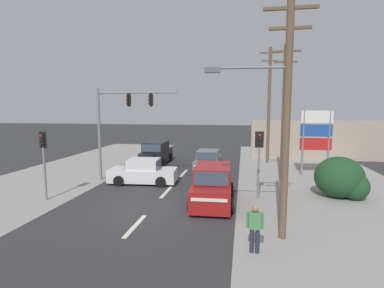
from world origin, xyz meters
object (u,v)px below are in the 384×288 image
Objects in this scene: shopping_plaza_sign at (316,134)px; suv_oncoming_mid at (156,153)px; sedan_oncoming_near at (143,172)px; utility_pole_background_right at (269,103)px; pedestal_signal_right_kerb at (259,154)px; pedestrian_at_kerb at (255,226)px; traffic_signal_mast at (118,117)px; utility_pole_foreground_right at (282,112)px; pedestal_signal_left_kerb at (44,154)px; suv_kerbside_parked at (213,186)px; utility_pole_midground_right at (284,111)px; sedan_crossing_left at (208,161)px.

shopping_plaza_sign reaches higher than suv_oncoming_mid.
sedan_oncoming_near is (-11.19, -4.05, -2.28)m from shopping_plaza_sign.
utility_pole_background_right is 11.15m from pedestal_signal_right_kerb.
pedestal_signal_right_kerb is at bearing 86.38° from pedestrian_at_kerb.
shopping_plaza_sign is (12.95, 3.69, -1.16)m from traffic_signal_mast.
utility_pole_background_right is at bearing 87.17° from utility_pole_foreground_right.
shopping_plaza_sign is at bearing 71.60° from utility_pole_foreground_right.
traffic_signal_mast is at bearing 163.84° from pedestal_signal_right_kerb.
suv_oncoming_mid is (-1.13, 6.76, 0.18)m from sedan_oncoming_near.
pedestal_signal_left_kerb is 0.77× the size of shopping_plaza_sign.
utility_pole_background_right reaches higher than suv_kerbside_parked.
traffic_signal_mast is 13.52m from shopping_plaza_sign.
utility_pole_midground_right reaches higher than suv_kerbside_parked.
sedan_oncoming_near is 5.71m from suv_kerbside_parked.
pedestal_signal_left_kerb is at bearing -172.92° from suv_kerbside_parked.
utility_pole_midground_right reaches higher than suv_oncoming_mid.
utility_pole_midground_right is 2.44× the size of pedestal_signal_left_kerb.
utility_pole_midground_right is 11.01m from pedestrian_at_kerb.
utility_pole_background_right is 13.01m from traffic_signal_mast.
traffic_signal_mast is 1.69× the size of pedestal_signal_left_kerb.
utility_pole_foreground_right is at bearing -42.57° from sedan_oncoming_near.
pedestal_signal_right_kerb is (-0.51, 4.74, -2.20)m from utility_pole_foreground_right.
pedestal_signal_right_kerb is 0.77× the size of suv_kerbside_parked.
pedestal_signal_left_kerb is at bearing -151.04° from shopping_plaza_sign.
utility_pole_foreground_right is 11.85m from pedestal_signal_left_kerb.
pedestrian_at_kerb is at bearing -93.62° from pedestal_signal_right_kerb.
utility_pole_foreground_right is at bearing -38.06° from traffic_signal_mast.
suv_kerbside_parked is (4.74, -3.18, 0.18)m from sedan_oncoming_near.
pedestrian_at_kerb is at bearing -95.65° from utility_pole_background_right.
utility_pole_background_right is at bearing 83.21° from pedestal_signal_right_kerb.
utility_pole_midground_right is 3.62m from shopping_plaza_sign.
pedestal_signal_left_kerb is at bearing -153.64° from utility_pole_midground_right.
suv_kerbside_parked is (1.15, -7.78, 0.18)m from sedan_crossing_left.
shopping_plaza_sign reaches higher than sedan_crossing_left.
utility_pole_background_right is 10.49m from suv_oncoming_mid.
suv_oncoming_mid is (-8.67, 13.69, -3.73)m from utility_pole_foreground_right.
shopping_plaza_sign is (14.99, 8.29, 0.57)m from pedestal_signal_left_kerb.
sedan_oncoming_near and sedan_crossing_left have the same top height.
suv_oncoming_mid is (-9.43, -1.79, -4.24)m from utility_pole_background_right.
suv_oncoming_mid is (-12.32, 2.71, -2.10)m from shopping_plaza_sign.
pedestal_signal_right_kerb is at bearing -47.67° from suv_oncoming_mid.
suv_kerbside_parked is (6.50, -3.54, -3.26)m from traffic_signal_mast.
pedestal_signal_left_kerb is at bearing -113.84° from traffic_signal_mast.
sedan_oncoming_near is at bearing -80.51° from suv_oncoming_mid.
pedestrian_at_kerb is (3.06, -12.82, 0.22)m from sedan_crossing_left.
traffic_signal_mast reaches higher than pedestrian_at_kerb.
utility_pole_background_right is at bearing 122.66° from shopping_plaza_sign.
utility_pole_midground_right is (1.17, 8.88, -0.04)m from utility_pole_foreground_right.
sedan_crossing_left is (7.39, 8.84, -1.71)m from pedestal_signal_left_kerb.
utility_pole_foreground_right is 12.79m from sedan_crossing_left.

